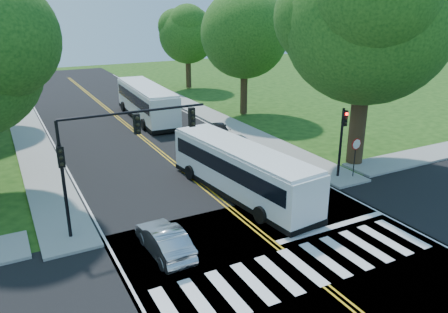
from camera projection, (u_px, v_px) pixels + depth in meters
ground at (295, 261)px, 18.80m from camera, size 140.00×140.00×0.00m
road at (155, 147)px, 33.82m from camera, size 14.00×96.00×0.01m
cross_road at (295, 261)px, 18.80m from camera, size 60.00×12.00×0.01m
center_line at (139, 135)px, 37.15m from camera, size 0.36×70.00×0.01m
edge_line_w at (55, 146)px, 34.14m from camera, size 0.12×70.00×0.01m
edge_line_e at (210, 125)px, 40.17m from camera, size 0.12×70.00×0.01m
crosswalk at (302, 267)px, 18.38m from camera, size 12.60×3.00×0.01m
stop_bar at (333, 227)px, 21.68m from camera, size 6.60×0.40×0.01m
sidewalk_nw at (30, 138)px, 35.96m from camera, size 2.60×40.00×0.15m
sidewalk_ne at (211, 116)px, 43.31m from camera, size 2.60×40.00×0.15m
tree_ne_big at (369, 19)px, 27.19m from camera, size 10.80×10.80×14.91m
tree_east_mid at (245, 34)px, 41.34m from camera, size 8.40×8.40×11.93m
tree_east_far at (187, 35)px, 55.46m from camera, size 7.20×7.20×10.34m
signal_nw at (113, 144)px, 20.13m from camera, size 7.15×0.46×5.66m
signal_ne at (342, 134)px, 26.83m from camera, size 0.30×0.46×4.40m
stop_sign at (356, 148)px, 27.11m from camera, size 0.76×0.08×2.53m
bus_lead at (241, 170)px, 24.91m from camera, size 3.66×11.52×2.93m
bus_follow at (146, 101)px, 41.83m from camera, size 3.49×12.63×3.24m
hatchback at (164, 240)px, 19.17m from camera, size 1.52×4.01×1.31m
suv at (235, 142)px, 33.03m from camera, size 2.11×4.35×1.19m
dark_sedan at (218, 129)px, 36.47m from camera, size 2.87×4.44×1.20m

